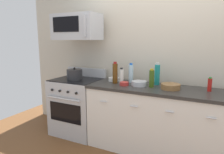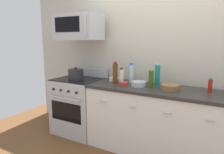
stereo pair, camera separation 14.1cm
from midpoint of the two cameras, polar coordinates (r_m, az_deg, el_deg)
name	(u,v)px [view 1 (the left image)]	position (r m, az deg, el deg)	size (l,w,h in m)	color
ground_plane	(155,150)	(3.11, 10.83, -19.73)	(6.02, 6.02, 0.00)	brown
back_wall	(166,54)	(3.09, 13.76, 6.42)	(5.01, 0.10, 2.70)	beige
counter_unit	(157,120)	(2.90, 11.15, -11.86)	(1.92, 0.66, 0.92)	silver
range_oven	(78,106)	(3.47, -10.86, -7.93)	(0.76, 0.69, 1.07)	#B7BABF
microwave	(77,27)	(3.33, -11.16, 13.69)	(0.74, 0.44, 0.40)	#B7BABF
bottle_olive_oil	(152,78)	(2.75, 9.68, -0.41)	(0.07, 0.07, 0.25)	#385114
bottle_wine_amber	(115,73)	(2.96, -0.48, 1.11)	(0.07, 0.07, 0.32)	#59330F
bottle_water_clear	(131,73)	(3.03, 4.03, 1.05)	(0.07, 0.07, 0.29)	silver
bottle_sparkling_teal	(157,74)	(2.91, 11.30, 0.73)	(0.08, 0.08, 0.32)	#197F7A
bottle_hot_sauce_red	(210,85)	(2.75, 24.59, -1.99)	(0.05, 0.05, 0.18)	#B21914
bottle_vinegar_white	(121,76)	(2.95, 1.32, 0.27)	(0.06, 0.06, 0.23)	silver
bowl_red_small	(124,84)	(2.84, 2.04, -1.88)	(0.13, 0.13, 0.05)	#B72D28
bowl_wooden_salad	(171,86)	(2.71, 14.80, -2.55)	(0.25, 0.25, 0.07)	brown
bowl_white_ceramic	(114,79)	(3.14, -0.81, -0.61)	(0.17, 0.17, 0.05)	white
bowl_steel_prep	(139,83)	(2.84, 6.31, -1.76)	(0.21, 0.21, 0.06)	#B2B5BA
stockpot	(75,74)	(3.30, -11.74, 0.70)	(0.25, 0.25, 0.20)	#262628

